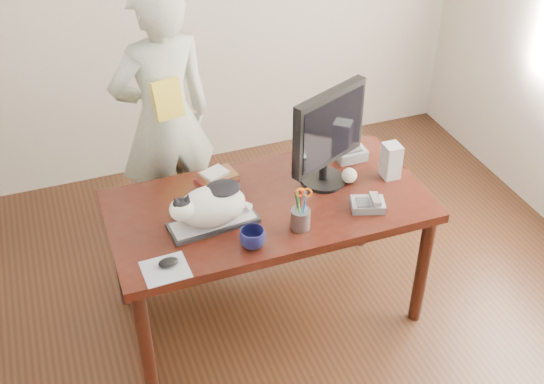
{
  "coord_description": "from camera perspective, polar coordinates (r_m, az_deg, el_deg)",
  "views": [
    {
      "loc": [
        -0.93,
        -1.97,
        2.8
      ],
      "look_at": [
        0.0,
        0.55,
        0.85
      ],
      "focal_mm": 45.0,
      "sensor_mm": 36.0,
      "label": 1
    }
  ],
  "objects": [
    {
      "name": "phone",
      "position": [
        3.4,
        8.08,
        -0.99
      ],
      "size": [
        0.19,
        0.16,
        0.07
      ],
      "rotation": [
        0.0,
        0.0,
        -0.33
      ],
      "color": "slate",
      "rests_on": "desk"
    },
    {
      "name": "person",
      "position": [
        4.0,
        -9.0,
        5.96
      ],
      "size": [
        0.67,
        0.5,
        1.66
      ],
      "primitive_type": "imported",
      "rotation": [
        0.0,
        0.0,
        3.32
      ],
      "color": "silver",
      "rests_on": "ground"
    },
    {
      "name": "calculator",
      "position": [
        3.79,
        6.28,
        3.55
      ],
      "size": [
        0.16,
        0.22,
        0.07
      ],
      "rotation": [
        0.0,
        0.0,
        0.01
      ],
      "color": "slate",
      "rests_on": "desk"
    },
    {
      "name": "room",
      "position": [
        2.62,
        4.18,
        2.2
      ],
      "size": [
        4.5,
        4.5,
        4.5
      ],
      "color": "black",
      "rests_on": "ground"
    },
    {
      "name": "cat",
      "position": [
        3.21,
        -5.24,
        -1.1
      ],
      "size": [
        0.42,
        0.24,
        0.24
      ],
      "rotation": [
        0.0,
        0.0,
        0.09
      ],
      "color": "white",
      "rests_on": "keyboard"
    },
    {
      "name": "held_book",
      "position": [
        3.74,
        -8.73,
        7.67
      ],
      "size": [
        0.17,
        0.12,
        0.22
      ],
      "rotation": [
        0.0,
        0.0,
        0.18
      ],
      "color": "yellow",
      "rests_on": "person"
    },
    {
      "name": "monitor",
      "position": [
        3.4,
        4.75,
        4.92
      ],
      "size": [
        0.45,
        0.31,
        0.53
      ],
      "rotation": [
        0.0,
        0.0,
        0.43
      ],
      "color": "black",
      "rests_on": "desk"
    },
    {
      "name": "keyboard",
      "position": [
        3.28,
        -4.93,
        -2.58
      ],
      "size": [
        0.44,
        0.2,
        0.03
      ],
      "rotation": [
        0.0,
        0.0,
        0.09
      ],
      "color": "black",
      "rests_on": "desk"
    },
    {
      "name": "pen_cup",
      "position": [
        3.22,
        2.42,
        -2.09
      ],
      "size": [
        0.12,
        0.12,
        0.24
      ],
      "rotation": [
        0.0,
        0.0,
        -0.39
      ],
      "color": "gray",
      "rests_on": "desk"
    },
    {
      "name": "speaker",
      "position": [
        3.61,
        9.93,
        2.6
      ],
      "size": [
        0.09,
        0.1,
        0.19
      ],
      "rotation": [
        0.0,
        0.0,
        -0.02
      ],
      "color": "#A8A9AB",
      "rests_on": "desk"
    },
    {
      "name": "coffee_mug",
      "position": [
        3.12,
        -1.64,
        -3.89
      ],
      "size": [
        0.17,
        0.17,
        0.1
      ],
      "primitive_type": "imported",
      "rotation": [
        0.0,
        0.0,
        0.93
      ],
      "color": "#0D0E34",
      "rests_on": "desk"
    },
    {
      "name": "mousepad",
      "position": [
        3.07,
        -8.9,
        -6.43
      ],
      "size": [
        0.21,
        0.19,
        0.0
      ],
      "rotation": [
        0.0,
        0.0,
        0.04
      ],
      "color": "#A3A8AF",
      "rests_on": "desk"
    },
    {
      "name": "book_stack",
      "position": [
        3.55,
        -4.61,
        1.19
      ],
      "size": [
        0.23,
        0.2,
        0.07
      ],
      "rotation": [
        0.0,
        0.0,
        0.28
      ],
      "color": "#481713",
      "rests_on": "desk"
    },
    {
      "name": "desk",
      "position": [
        3.56,
        -0.72,
        -2.08
      ],
      "size": [
        1.6,
        0.8,
        0.75
      ],
      "color": "black",
      "rests_on": "ground"
    },
    {
      "name": "mouse",
      "position": [
        3.07,
        -8.66,
        -5.84
      ],
      "size": [
        0.09,
        0.06,
        0.04
      ],
      "rotation": [
        0.0,
        0.0,
        0.04
      ],
      "color": "black",
      "rests_on": "mousepad"
    },
    {
      "name": "baseball",
      "position": [
        3.56,
        6.49,
        1.39
      ],
      "size": [
        0.08,
        0.08,
        0.08
      ],
      "rotation": [
        0.0,
        0.0,
        -0.01
      ],
      "color": "white",
      "rests_on": "desk"
    }
  ]
}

